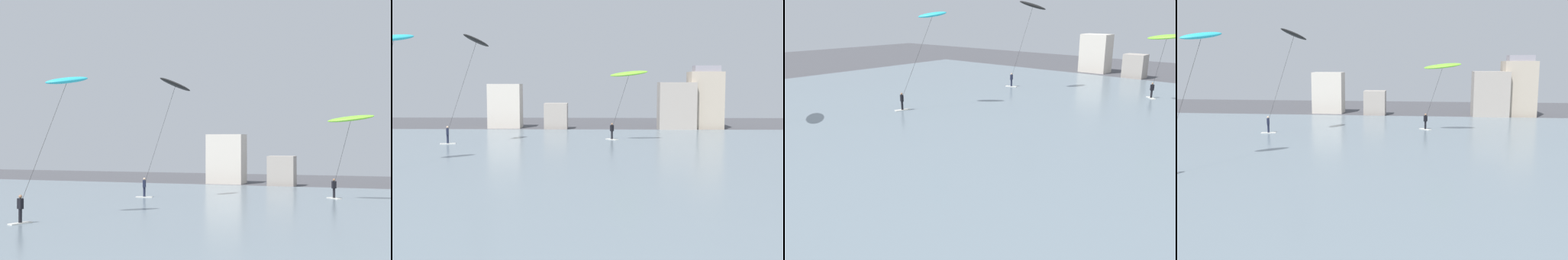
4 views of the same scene
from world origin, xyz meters
The scene contains 5 objects.
water_bay centered at (0.00, 31.11, 0.05)m, with size 84.00×52.00×0.10m, color slate.
far_shore_buildings centered at (4.91, 59.28, 3.20)m, with size 29.35×5.05×7.86m.
kitesurfer_black centered at (-12.68, 41.41, 8.76)m, with size 4.87×3.52×10.11m.
kitesurfer_lime centered at (1.26, 43.52, 6.12)m, with size 3.95×3.70×6.95m.
kitesurfer_cyan centered at (-14.84, 28.02, 7.54)m, with size 2.79×5.02×8.94m.
Camera 4 is at (-0.44, 1.46, 6.81)m, focal length 39.82 mm.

